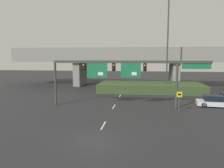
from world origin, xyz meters
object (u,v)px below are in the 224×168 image
(highway_light_pole_near, at_px, (168,41))
(signal_gantry, at_px, (124,69))
(parked_sedan_near_right, at_px, (214,101))
(speed_limit_sign, at_px, (179,99))

(highway_light_pole_near, bearing_deg, signal_gantry, -118.06)
(signal_gantry, height_order, parked_sedan_near_right, signal_gantry)
(speed_limit_sign, xyz_separation_m, parked_sedan_near_right, (4.78, 3.42, -0.89))
(signal_gantry, xyz_separation_m, highway_light_pole_near, (6.36, 11.92, 4.14))
(speed_limit_sign, relative_size, parked_sedan_near_right, 0.54)
(speed_limit_sign, bearing_deg, signal_gantry, 166.46)
(speed_limit_sign, height_order, highway_light_pole_near, highway_light_pole_near)
(signal_gantry, bearing_deg, highway_light_pole_near, 61.94)
(signal_gantry, distance_m, highway_light_pole_near, 14.13)
(signal_gantry, xyz_separation_m, speed_limit_sign, (6.33, -1.52, -3.18))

